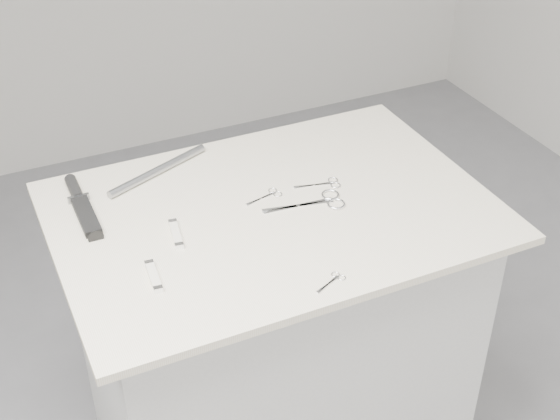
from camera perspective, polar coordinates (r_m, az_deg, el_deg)
name	(u,v)px	position (r m, az deg, el deg)	size (l,w,h in m)	color
plinth	(274,354)	(2.10, -0.43, -10.50)	(0.90, 0.60, 0.90)	beige
display_board	(273,212)	(1.80, -0.50, -0.16)	(1.00, 0.70, 0.02)	beige
large_shears	(321,202)	(1.82, 3.00, 0.61)	(0.20, 0.08, 0.01)	white
embroidery_scissors_a	(325,184)	(1.89, 3.32, 1.93)	(0.11, 0.05, 0.00)	white
embroidery_scissors_b	(268,196)	(1.84, -0.87, 1.07)	(0.10, 0.05, 0.00)	white
tiny_scissors	(333,281)	(1.59, 3.88, -5.18)	(0.08, 0.05, 0.00)	white
sheathed_knife	(81,203)	(1.86, -14.38, 0.52)	(0.06, 0.25, 0.03)	black
pocket_knife_a	(176,234)	(1.72, -7.63, -1.72)	(0.04, 0.10, 0.01)	silver
pocket_knife_b	(154,276)	(1.62, -9.23, -4.77)	(0.03, 0.10, 0.01)	silver
metal_rail	(158,170)	(1.94, -8.92, 2.88)	(0.02, 0.02, 0.30)	gray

